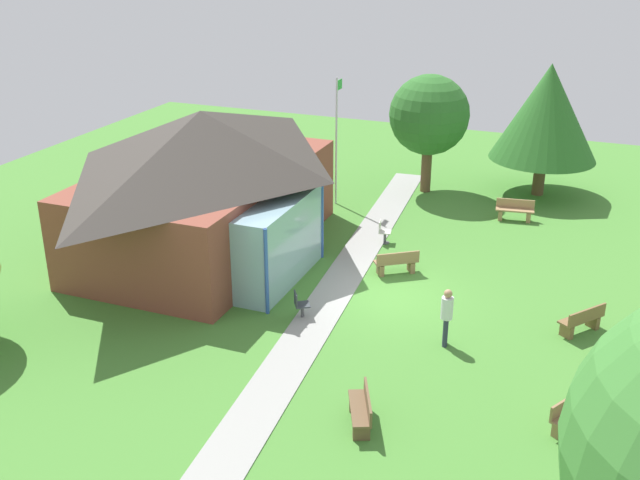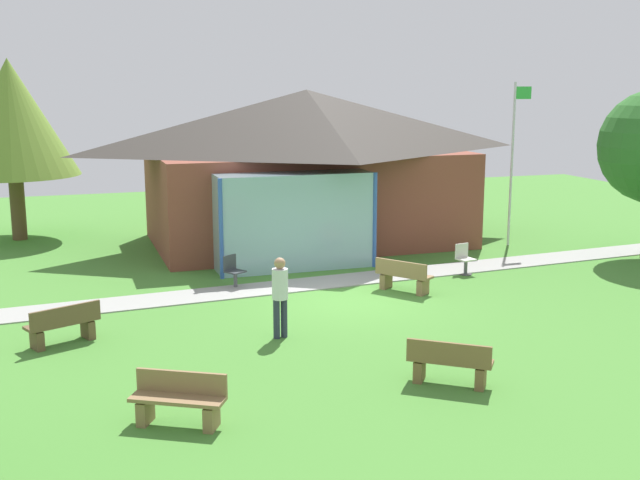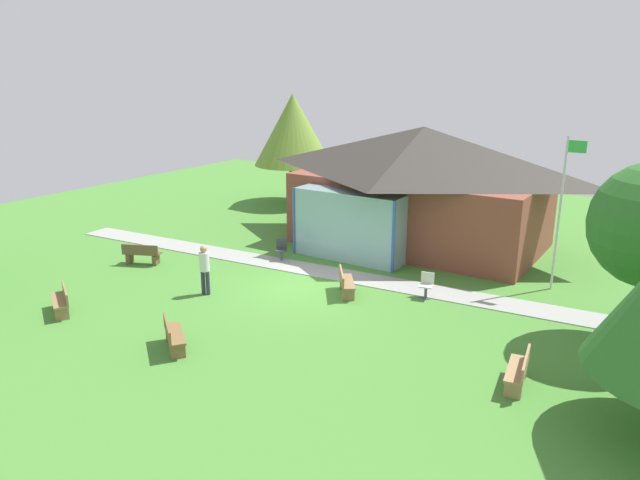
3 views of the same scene
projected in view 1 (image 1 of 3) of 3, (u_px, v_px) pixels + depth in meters
The scene contains 14 objects.
ground_plane at pixel (390, 295), 24.20m from camera, with size 44.00×44.00×0.00m, color #478433.
pavilion at pixel (207, 180), 26.63m from camera, with size 11.08×7.74×5.11m.
footpath at pixel (338, 286), 24.80m from camera, with size 25.00×1.30×0.03m, color #999993.
flagpole at pixel (337, 135), 31.05m from camera, with size 0.64×0.08×5.36m.
bench_front_left at pixel (574, 414), 17.66m from camera, with size 1.52×1.13×0.84m.
bench_rear_near_path at pixel (396, 263), 25.54m from camera, with size 1.22×1.48×0.84m.
bench_mid_left at pixel (362, 410), 17.81m from camera, with size 1.55×1.00×0.84m.
bench_front_center at pixel (582, 321), 21.84m from camera, with size 1.46×1.26×0.84m.
bench_lawn_far_right at pixel (515, 211), 30.21m from camera, with size 0.65×1.55×0.84m.
patio_chair_west at pixel (300, 306), 22.67m from camera, with size 0.61×0.61×0.86m.
patio_chair_lawn_spare at pixel (383, 232), 28.05m from camera, with size 0.52×0.52×0.86m.
visitor_strolling_lawn at pixel (447, 313), 20.97m from camera, with size 0.34×0.34×1.74m.
tree_east_hedge at pixel (429, 115), 32.35m from camera, with size 3.46×3.46×5.18m.
tree_far_east at pixel (547, 112), 31.86m from camera, with size 4.53×4.53×5.71m.
Camera 1 is at (-20.92, -5.89, 11.01)m, focal length 42.34 mm.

